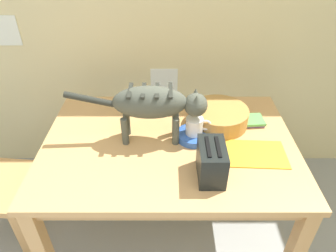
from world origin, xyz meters
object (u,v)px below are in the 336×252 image
Objects in this scene: cat at (154,104)px; dining_table at (168,153)px; wicker_basket at (218,116)px; book_stack at (246,120)px; saucer_bowl at (193,135)px; magazine at (255,153)px; toaster at (210,161)px; coffee_mug at (194,126)px.

dining_table is at bearing 69.28° from cat.
book_stack is at bearing 3.50° from wicker_basket.
magazine is (0.31, -0.13, -0.01)m from saucer_bowl.
dining_table is 6.73× the size of toaster.
cat is 0.25m from coffee_mug.
magazine is at bearing -23.27° from coffee_mug.
cat is 0.28m from saucer_bowl.
coffee_mug is 0.46× the size of magazine.
magazine is 0.32m from wicker_basket.
magazine is at bearing -13.45° from dining_table.
coffee_mug is 0.68× the size of toaster.
cat is at bearing -158.72° from wicker_basket.
book_stack is (0.32, 0.15, -0.07)m from coffee_mug.
magazine is 0.28m from book_stack.
saucer_bowl is at bearing 90.00° from cat.
cat is (-0.07, 0.03, 0.30)m from dining_table.
wicker_basket is (0.28, 0.16, 0.14)m from dining_table.
coffee_mug is at bearing -154.88° from book_stack.
magazine is (0.51, -0.13, -0.21)m from cat.
magazine is 1.52× the size of book_stack.
toaster is (0.19, -0.26, 0.17)m from dining_table.
cat is at bearing 168.45° from magazine.
toaster reaches higher than wicker_basket.
cat reaches higher than coffee_mug.
cat is 3.83× the size of saucer_bowl.
coffee_mug is 0.41× the size of wicker_basket.
coffee_mug reaches higher than book_stack.
saucer_bowl is 0.21m from wicker_basket.
coffee_mug is (0.00, 0.00, 0.07)m from saucer_bowl.
wicker_basket is at bearing 43.11° from coffee_mug.
book_stack reaches higher than magazine.
wicker_basket is (0.15, 0.14, 0.03)m from saucer_bowl.
coffee_mug is 0.20m from wicker_basket.
saucer_bowl reaches higher than dining_table.
dining_table is 0.47m from magazine.
magazine is 1.49× the size of toaster.
cat is 3.66× the size of book_stack.
wicker_basket reaches higher than book_stack.
cat is at bearing 179.94° from saucer_bowl.
toaster reaches higher than dining_table.
coffee_mug is 0.34m from magazine.
toaster is (-0.09, -0.42, 0.03)m from wicker_basket.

